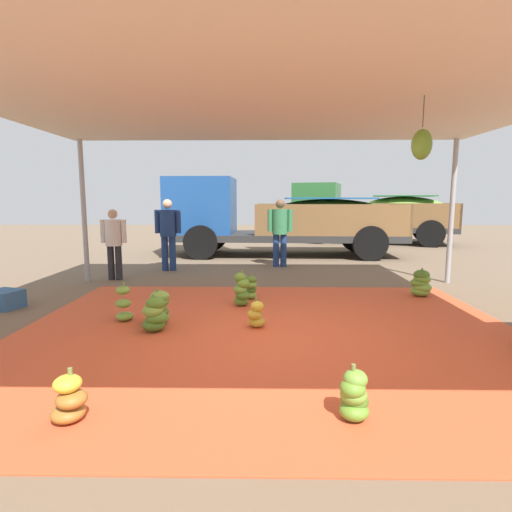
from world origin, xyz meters
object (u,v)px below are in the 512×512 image
(banana_bunch_0, at_px, (421,284))
(worker_2, at_px, (280,228))
(cargo_truck_far, at_px, (367,212))
(banana_bunch_7, at_px, (69,400))
(cargo_truck_main, at_px, (274,217))
(banana_bunch_1, at_px, (242,290))
(worker_0, at_px, (114,239))
(worker_1, at_px, (168,229))
(banana_bunch_9, at_px, (354,396))
(crate_1, at_px, (5,299))
(banana_bunch_3, at_px, (124,305))
(banana_bunch_8, at_px, (256,315))
(banana_bunch_4, at_px, (158,308))
(banana_bunch_6, at_px, (155,315))
(banana_bunch_5, at_px, (251,288))

(banana_bunch_0, xyz_separation_m, worker_2, (-2.39, 3.24, 0.78))
(banana_bunch_0, xyz_separation_m, cargo_truck_far, (1.41, 9.39, 0.99))
(banana_bunch_7, bearing_deg, cargo_truck_main, 78.98)
(cargo_truck_far, bearing_deg, banana_bunch_1, -114.41)
(worker_0, height_order, worker_2, worker_2)
(worker_1, height_order, worker_2, same)
(banana_bunch_1, xyz_separation_m, banana_bunch_7, (-1.16, -3.46, -0.08))
(banana_bunch_9, relative_size, crate_1, 0.92)
(banana_bunch_1, bearing_deg, banana_bunch_3, -153.18)
(worker_0, distance_m, worker_1, 1.47)
(banana_bunch_8, xyz_separation_m, crate_1, (-4.03, 0.93, -0.03))
(banana_bunch_0, relative_size, banana_bunch_4, 1.02)
(banana_bunch_0, distance_m, banana_bunch_8, 3.45)
(banana_bunch_1, bearing_deg, banana_bunch_0, 12.93)
(banana_bunch_4, xyz_separation_m, banana_bunch_6, (0.05, -0.34, 0.00))
(cargo_truck_main, distance_m, worker_2, 2.22)
(banana_bunch_5, bearing_deg, worker_1, 126.11)
(banana_bunch_6, distance_m, banana_bunch_9, 2.99)
(banana_bunch_1, relative_size, worker_2, 0.34)
(banana_bunch_3, bearing_deg, crate_1, 162.82)
(banana_bunch_3, height_order, banana_bunch_9, banana_bunch_3)
(cargo_truck_far, relative_size, crate_1, 13.70)
(banana_bunch_6, bearing_deg, banana_bunch_5, 55.58)
(banana_bunch_0, distance_m, banana_bunch_4, 4.61)
(banana_bunch_8, relative_size, worker_2, 0.24)
(banana_bunch_3, xyz_separation_m, banana_bunch_9, (2.69, -2.56, -0.04))
(banana_bunch_7, height_order, banana_bunch_9, banana_bunch_9)
(crate_1, bearing_deg, banana_bunch_3, -17.18)
(banana_bunch_9, relative_size, cargo_truck_far, 0.07)
(banana_bunch_3, bearing_deg, worker_1, 94.32)
(banana_bunch_4, xyz_separation_m, cargo_truck_main, (1.84, 7.12, 0.98))
(banana_bunch_8, bearing_deg, worker_2, 83.95)
(banana_bunch_5, xyz_separation_m, banana_bunch_8, (0.12, -1.58, -0.02))
(banana_bunch_0, distance_m, banana_bunch_9, 4.63)
(banana_bunch_0, relative_size, cargo_truck_far, 0.08)
(banana_bunch_0, xyz_separation_m, worker_1, (-5.13, 2.61, 0.78))
(banana_bunch_5, relative_size, worker_0, 0.30)
(banana_bunch_1, distance_m, cargo_truck_main, 6.29)
(worker_2, height_order, crate_1, worker_2)
(banana_bunch_7, bearing_deg, worker_1, 96.63)
(cargo_truck_main, bearing_deg, banana_bunch_0, -65.68)
(banana_bunch_9, bearing_deg, worker_1, 114.06)
(banana_bunch_8, distance_m, worker_2, 5.16)
(banana_bunch_7, distance_m, banana_bunch_9, 2.22)
(banana_bunch_8, height_order, worker_1, worker_1)
(cargo_truck_main, distance_m, crate_1, 7.85)
(banana_bunch_0, distance_m, worker_0, 6.25)
(banana_bunch_0, relative_size, worker_1, 0.29)
(banana_bunch_3, height_order, worker_2, worker_2)
(worker_1, bearing_deg, banana_bunch_5, -53.89)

